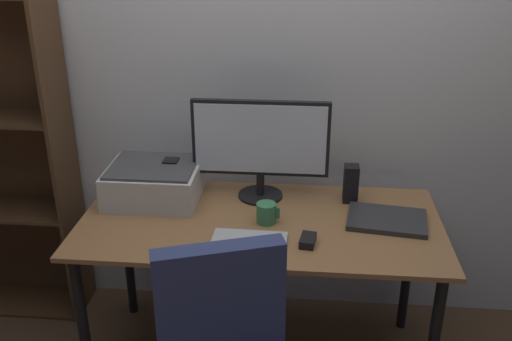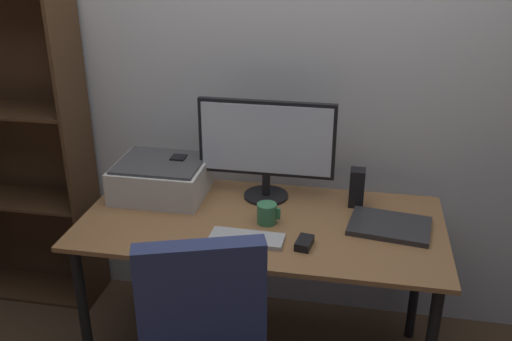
# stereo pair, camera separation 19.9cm
# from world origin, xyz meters

# --- Properties ---
(back_wall) EXTENTS (6.40, 0.10, 2.60)m
(back_wall) POSITION_xyz_m (0.00, 0.53, 1.30)
(back_wall) COLOR silver
(back_wall) RESTS_ON ground
(desk) EXTENTS (1.50, 0.73, 0.74)m
(desk) POSITION_xyz_m (0.00, 0.00, 0.65)
(desk) COLOR olive
(desk) RESTS_ON ground
(monitor) EXTENTS (0.60, 0.20, 0.45)m
(monitor) POSITION_xyz_m (-0.02, 0.22, 1.00)
(monitor) COLOR black
(monitor) RESTS_ON desk
(keyboard) EXTENTS (0.29, 0.12, 0.02)m
(keyboard) POSITION_xyz_m (-0.03, -0.17, 0.75)
(keyboard) COLOR #B7BABC
(keyboard) RESTS_ON desk
(mouse) EXTENTS (0.07, 0.10, 0.03)m
(mouse) POSITION_xyz_m (0.20, -0.17, 0.76)
(mouse) COLOR black
(mouse) RESTS_ON desk
(coffee_mug) EXTENTS (0.10, 0.08, 0.09)m
(coffee_mug) POSITION_xyz_m (0.03, -0.02, 0.78)
(coffee_mug) COLOR #387F51
(coffee_mug) RESTS_ON desk
(laptop) EXTENTS (0.35, 0.27, 0.02)m
(laptop) POSITION_xyz_m (0.52, 0.03, 0.75)
(laptop) COLOR #2D2D30
(laptop) RESTS_ON desk
(speaker_left) EXTENTS (0.06, 0.07, 0.17)m
(speaker_left) POSITION_xyz_m (-0.42, 0.21, 0.82)
(speaker_left) COLOR black
(speaker_left) RESTS_ON desk
(speaker_right) EXTENTS (0.06, 0.07, 0.17)m
(speaker_right) POSITION_xyz_m (0.38, 0.21, 0.82)
(speaker_right) COLOR black
(speaker_right) RESTS_ON desk
(printer) EXTENTS (0.40, 0.34, 0.16)m
(printer) POSITION_xyz_m (-0.49, 0.16, 0.82)
(printer) COLOR silver
(printer) RESTS_ON desk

